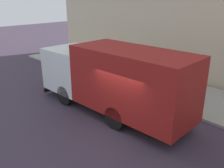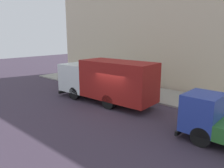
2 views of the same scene
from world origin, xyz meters
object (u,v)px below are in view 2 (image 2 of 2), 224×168
(traffic_cone_orange, at_px, (100,84))
(pedestrian_standing, at_px, (118,76))
(pedestrian_walking, at_px, (128,79))
(street_sign_post, at_px, (123,78))
(large_utility_truck, at_px, (106,80))

(traffic_cone_orange, bearing_deg, pedestrian_standing, -19.77)
(pedestrian_walking, height_order, pedestrian_standing, pedestrian_standing)
(pedestrian_walking, relative_size, street_sign_post, 0.71)
(street_sign_post, bearing_deg, traffic_cone_orange, 86.97)
(large_utility_truck, relative_size, pedestrian_walking, 5.31)
(pedestrian_standing, bearing_deg, traffic_cone_orange, 73.63)
(pedestrian_standing, xyz_separation_m, traffic_cone_orange, (-1.95, 0.70, -0.54))
(pedestrian_walking, bearing_deg, pedestrian_standing, -148.84)
(large_utility_truck, relative_size, traffic_cone_orange, 12.27)
(traffic_cone_orange, xyz_separation_m, street_sign_post, (-0.16, -3.03, 0.99))
(large_utility_truck, relative_size, pedestrian_standing, 5.00)
(pedestrian_standing, relative_size, street_sign_post, 0.75)
(large_utility_truck, height_order, street_sign_post, large_utility_truck)
(pedestrian_standing, bearing_deg, large_utility_truck, 123.21)
(traffic_cone_orange, bearing_deg, street_sign_post, -93.03)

